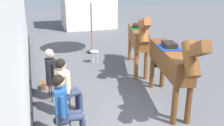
{
  "coord_description": "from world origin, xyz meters",
  "views": [
    {
      "loc": [
        -2.2,
        -4.23,
        3.01
      ],
      "look_at": [
        -0.4,
        1.2,
        1.05
      ],
      "focal_mm": 39.49,
      "sensor_mm": 36.0,
      "label": 1
    }
  ],
  "objects_px": {
    "spare_stool_white": "(94,53)",
    "satchel_bag": "(43,85)",
    "seated_visitor_middle": "(65,84)",
    "saddled_horse_far": "(138,37)",
    "seated_visitor_near": "(65,105)",
    "seated_visitor_far": "(54,72)",
    "saddled_horse_near": "(171,61)"
  },
  "relations": [
    {
      "from": "saddled_horse_near",
      "to": "seated_visitor_far",
      "type": "bearing_deg",
      "value": 155.89
    },
    {
      "from": "seated_visitor_near",
      "to": "seated_visitor_far",
      "type": "distance_m",
      "value": 1.83
    },
    {
      "from": "seated_visitor_near",
      "to": "saddled_horse_near",
      "type": "bearing_deg",
      "value": 13.83
    },
    {
      "from": "satchel_bag",
      "to": "seated_visitor_far",
      "type": "bearing_deg",
      "value": 21.62
    },
    {
      "from": "spare_stool_white",
      "to": "satchel_bag",
      "type": "height_order",
      "value": "spare_stool_white"
    },
    {
      "from": "saddled_horse_far",
      "to": "spare_stool_white",
      "type": "relative_size",
      "value": 6.33
    },
    {
      "from": "seated_visitor_near",
      "to": "spare_stool_white",
      "type": "relative_size",
      "value": 3.02
    },
    {
      "from": "saddled_horse_far",
      "to": "seated_visitor_middle",
      "type": "bearing_deg",
      "value": -140.81
    },
    {
      "from": "seated_visitor_far",
      "to": "saddled_horse_near",
      "type": "height_order",
      "value": "saddled_horse_near"
    },
    {
      "from": "seated_visitor_middle",
      "to": "saddled_horse_far",
      "type": "distance_m",
      "value": 3.6
    },
    {
      "from": "seated_visitor_near",
      "to": "seated_visitor_middle",
      "type": "relative_size",
      "value": 1.0
    },
    {
      "from": "saddled_horse_near",
      "to": "spare_stool_white",
      "type": "distance_m",
      "value": 3.97
    },
    {
      "from": "seated_visitor_middle",
      "to": "saddled_horse_near",
      "type": "distance_m",
      "value": 2.53
    },
    {
      "from": "seated_visitor_middle",
      "to": "seated_visitor_far",
      "type": "bearing_deg",
      "value": 100.78
    },
    {
      "from": "spare_stool_white",
      "to": "satchel_bag",
      "type": "bearing_deg",
      "value": -137.89
    },
    {
      "from": "seated_visitor_far",
      "to": "saddled_horse_far",
      "type": "distance_m",
      "value": 3.28
    },
    {
      "from": "seated_visitor_near",
      "to": "spare_stool_white",
      "type": "xyz_separation_m",
      "value": [
        1.7,
        4.43,
        -0.38
      ]
    },
    {
      "from": "seated_visitor_middle",
      "to": "saddled_horse_near",
      "type": "xyz_separation_m",
      "value": [
        2.48,
        -0.32,
        0.38
      ]
    },
    {
      "from": "seated_visitor_middle",
      "to": "saddled_horse_near",
      "type": "bearing_deg",
      "value": -7.37
    },
    {
      "from": "seated_visitor_near",
      "to": "satchel_bag",
      "type": "xyz_separation_m",
      "value": [
        -0.3,
        2.63,
        -0.68
      ]
    },
    {
      "from": "seated_visitor_far",
      "to": "saddled_horse_near",
      "type": "bearing_deg",
      "value": -24.11
    },
    {
      "from": "seated_visitor_near",
      "to": "saddled_horse_near",
      "type": "distance_m",
      "value": 2.73
    },
    {
      "from": "saddled_horse_far",
      "to": "satchel_bag",
      "type": "height_order",
      "value": "saddled_horse_far"
    },
    {
      "from": "saddled_horse_far",
      "to": "satchel_bag",
      "type": "distance_m",
      "value": 3.45
    },
    {
      "from": "saddled_horse_far",
      "to": "seated_visitor_near",
      "type": "bearing_deg",
      "value": -132.17
    },
    {
      "from": "satchel_bag",
      "to": "saddled_horse_far",
      "type": "bearing_deg",
      "value": 102.73
    },
    {
      "from": "seated_visitor_near",
      "to": "spare_stool_white",
      "type": "bearing_deg",
      "value": 69.03
    },
    {
      "from": "seated_visitor_middle",
      "to": "saddled_horse_far",
      "type": "height_order",
      "value": "saddled_horse_far"
    },
    {
      "from": "saddled_horse_far",
      "to": "satchel_bag",
      "type": "relative_size",
      "value": 10.4
    },
    {
      "from": "seated_visitor_far",
      "to": "saddled_horse_near",
      "type": "distance_m",
      "value": 2.92
    },
    {
      "from": "seated_visitor_middle",
      "to": "seated_visitor_far",
      "type": "distance_m",
      "value": 0.88
    },
    {
      "from": "spare_stool_white",
      "to": "seated_visitor_middle",
      "type": "bearing_deg",
      "value": -114.07
    }
  ]
}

